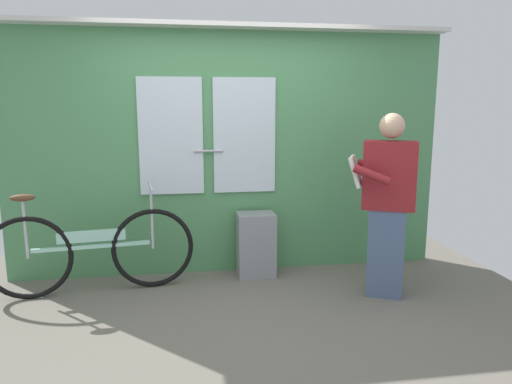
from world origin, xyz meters
name	(u,v)px	position (x,y,z in m)	size (l,w,h in m)	color
ground_plane	(245,321)	(0.00, 0.00, -0.02)	(5.24, 3.94, 0.04)	#666056
train_door_wall	(228,147)	(-0.01, 1.16, 1.24)	(4.24, 0.28, 2.38)	#4C8C56
bicycle_near_door	(91,251)	(-1.26, 0.74, 0.39)	(1.77, 0.44, 0.94)	black
passenger_reading_newspaper	(387,202)	(1.26, 0.29, 0.83)	(0.61, 0.55, 1.58)	slate
trash_bin_by_wall	(256,244)	(0.24, 0.95, 0.31)	(0.36, 0.28, 0.62)	gray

